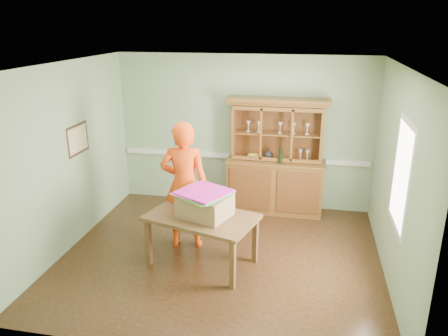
% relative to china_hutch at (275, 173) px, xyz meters
% --- Properties ---
extents(floor, '(4.50, 4.50, 0.00)m').
position_rel_china_hutch_xyz_m(floor, '(-0.61, -1.77, -0.71)').
color(floor, '#472D16').
rests_on(floor, ground).
extents(ceiling, '(4.50, 4.50, 0.00)m').
position_rel_china_hutch_xyz_m(ceiling, '(-0.61, -1.77, 1.99)').
color(ceiling, white).
rests_on(ceiling, wall_back).
extents(wall_back, '(4.50, 0.00, 4.50)m').
position_rel_china_hutch_xyz_m(wall_back, '(-0.61, 0.23, 0.64)').
color(wall_back, gray).
rests_on(wall_back, floor).
extents(wall_left, '(0.00, 4.00, 4.00)m').
position_rel_china_hutch_xyz_m(wall_left, '(-2.86, -1.77, 0.64)').
color(wall_left, gray).
rests_on(wall_left, floor).
extents(wall_right, '(0.00, 4.00, 4.00)m').
position_rel_china_hutch_xyz_m(wall_right, '(1.64, -1.77, 0.64)').
color(wall_right, gray).
rests_on(wall_right, floor).
extents(wall_front, '(4.50, 0.00, 4.50)m').
position_rel_china_hutch_xyz_m(wall_front, '(-0.61, -3.77, 0.64)').
color(wall_front, gray).
rests_on(wall_front, floor).
extents(chair_rail, '(4.41, 0.05, 0.08)m').
position_rel_china_hutch_xyz_m(chair_rail, '(-0.61, 0.20, 0.19)').
color(chair_rail, silver).
rests_on(chair_rail, wall_back).
extents(framed_map, '(0.03, 0.60, 0.46)m').
position_rel_china_hutch_xyz_m(framed_map, '(-2.84, -1.47, 0.84)').
color(framed_map, '#331E14').
rests_on(framed_map, wall_left).
extents(window_panel, '(0.03, 0.96, 1.36)m').
position_rel_china_hutch_xyz_m(window_panel, '(1.62, -2.07, 0.79)').
color(window_panel, silver).
rests_on(window_panel, wall_right).
extents(china_hutch, '(1.71, 0.56, 2.01)m').
position_rel_china_hutch_xyz_m(china_hutch, '(0.00, 0.00, 0.00)').
color(china_hutch, brown).
rests_on(china_hutch, floor).
extents(dining_table, '(1.62, 1.23, 0.72)m').
position_rel_china_hutch_xyz_m(dining_table, '(-0.82, -2.00, -0.07)').
color(dining_table, brown).
rests_on(dining_table, floor).
extents(cardboard_box, '(0.78, 0.70, 0.30)m').
position_rel_china_hutch_xyz_m(cardboard_box, '(-0.78, -1.98, 0.16)').
color(cardboard_box, '#A48454').
rests_on(cardboard_box, dining_table).
extents(kite_stack, '(0.82, 0.82, 0.06)m').
position_rel_china_hutch_xyz_m(kite_stack, '(-0.81, -1.98, 0.35)').
color(kite_stack, '#29C37C').
rests_on(kite_stack, cardboard_box).
extents(person, '(0.74, 0.53, 1.91)m').
position_rel_china_hutch_xyz_m(person, '(-1.20, -1.53, 0.25)').
color(person, '#FF4C10').
rests_on(person, floor).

